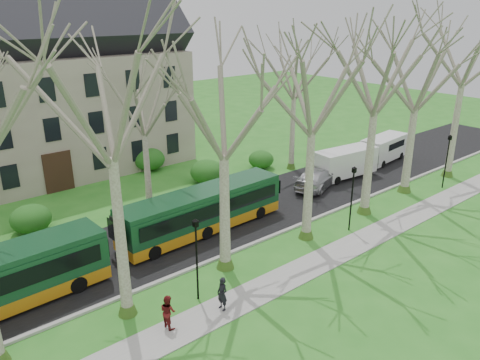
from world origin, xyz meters
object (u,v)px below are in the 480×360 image
at_px(van_a, 345,163).
at_px(pedestrian_a, 222,294).
at_px(sedan, 317,178).
at_px(pedestrian_b, 168,311).
at_px(bus_follow, 203,210).
at_px(van_b, 384,149).

relative_size(van_a, pedestrian_a, 3.33).
distance_m(sedan, pedestrian_b, 20.00).
relative_size(van_a, pedestrian_b, 3.49).
relative_size(sedan, pedestrian_b, 3.36).
distance_m(bus_follow, pedestrian_a, 8.63).
height_order(bus_follow, van_b, bus_follow).
xyz_separation_m(bus_follow, pedestrian_a, (-4.23, -7.50, -0.59)).
distance_m(van_a, pedestrian_b, 23.33).
height_order(van_a, pedestrian_a, van_a).
distance_m(van_a, van_b, 6.30).
bearing_deg(bus_follow, pedestrian_a, -121.06).
bearing_deg(van_a, van_b, 10.75).
distance_m(van_b, pedestrian_a, 27.06).
bearing_deg(van_a, bus_follow, -171.43).
height_order(sedan, van_b, van_b).
height_order(bus_follow, sedan, bus_follow).
distance_m(van_b, pedestrian_b, 29.47).
bearing_deg(sedan, van_b, -106.02).
xyz_separation_m(pedestrian_a, pedestrian_b, (-2.68, 0.53, -0.04)).
xyz_separation_m(van_b, pedestrian_b, (-28.36, -8.01, -0.38)).
xyz_separation_m(sedan, van_a, (3.53, 0.04, 0.44)).
relative_size(bus_follow, sedan, 2.11).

